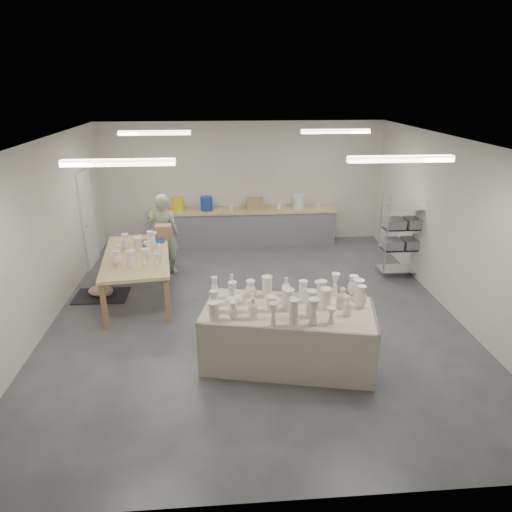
{
  "coord_description": "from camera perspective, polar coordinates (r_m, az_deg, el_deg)",
  "views": [
    {
      "loc": [
        -0.54,
        -7.31,
        3.88
      ],
      "look_at": [
        0.04,
        0.04,
        1.05
      ],
      "focal_mm": 32.0,
      "sensor_mm": 36.0,
      "label": 1
    }
  ],
  "objects": [
    {
      "name": "potter",
      "position": [
        9.83,
        -11.4,
        2.73
      ],
      "size": [
        0.7,
        0.53,
        1.74
      ],
      "primitive_type": "imported",
      "rotation": [
        0.0,
        0.0,
        2.95
      ],
      "color": "#93AB84",
      "rests_on": "ground"
    },
    {
      "name": "cat",
      "position": [
        9.26,
        -18.73,
        -4.14
      ],
      "size": [
        0.54,
        0.45,
        0.2
      ],
      "rotation": [
        0.0,
        0.0,
        -0.29
      ],
      "color": "white",
      "rests_on": "rug"
    },
    {
      "name": "room",
      "position": [
        7.63,
        -1.1,
        7.14
      ],
      "size": [
        8.0,
        8.02,
        3.0
      ],
      "color": "#424449",
      "rests_on": "ground"
    },
    {
      "name": "drying_table",
      "position": [
        6.73,
        4.03,
        -9.59
      ],
      "size": [
        2.61,
        1.65,
        1.23
      ],
      "rotation": [
        0.0,
        0.0,
        -0.21
      ],
      "color": "olive",
      "rests_on": "ground"
    },
    {
      "name": "red_stool",
      "position": [
        10.27,
        -11.02,
        0.25
      ],
      "size": [
        0.47,
        0.47,
        0.35
      ],
      "rotation": [
        0.0,
        0.0,
        -0.32
      ],
      "color": "maroon",
      "rests_on": "ground"
    },
    {
      "name": "work_table",
      "position": [
        8.81,
        -14.26,
        0.38
      ],
      "size": [
        1.45,
        2.47,
        1.24
      ],
      "rotation": [
        0.0,
        0.0,
        0.12
      ],
      "color": "tan",
      "rests_on": "ground"
    },
    {
      "name": "back_counter",
      "position": [
        11.51,
        -1.65,
        3.84
      ],
      "size": [
        4.6,
        0.6,
        1.24
      ],
      "color": "tan",
      "rests_on": "ground"
    },
    {
      "name": "wire_shelf",
      "position": [
        9.93,
        17.89,
        2.59
      ],
      "size": [
        0.88,
        0.48,
        1.8
      ],
      "color": "silver",
      "rests_on": "ground"
    },
    {
      "name": "rug",
      "position": [
        9.33,
        -18.76,
        -4.72
      ],
      "size": [
        1.0,
        0.7,
        0.02
      ],
      "primitive_type": "cube",
      "color": "black",
      "rests_on": "ground"
    }
  ]
}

